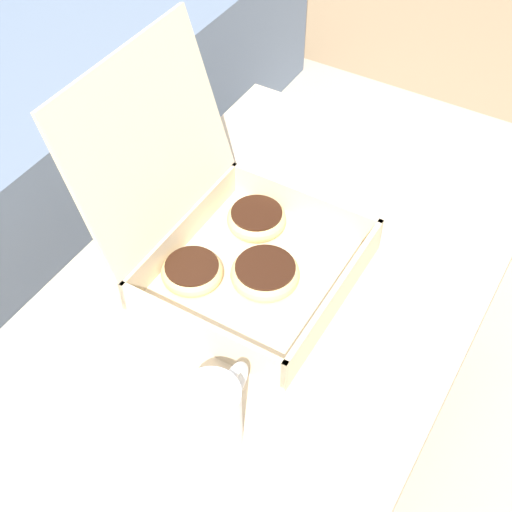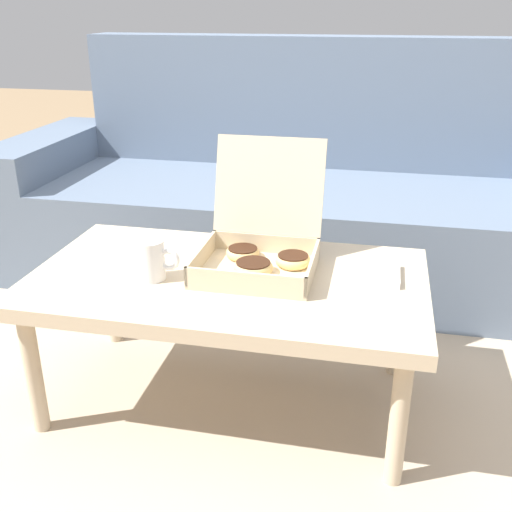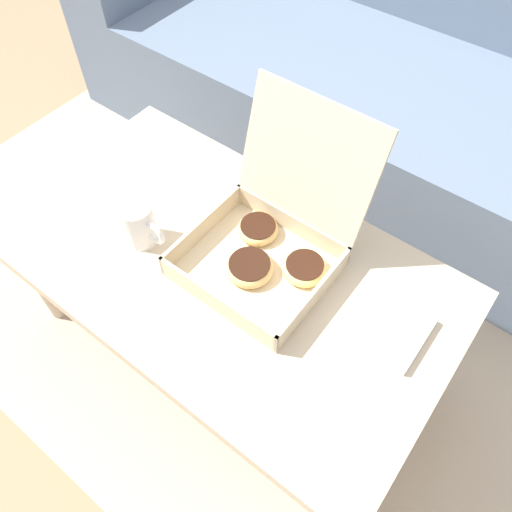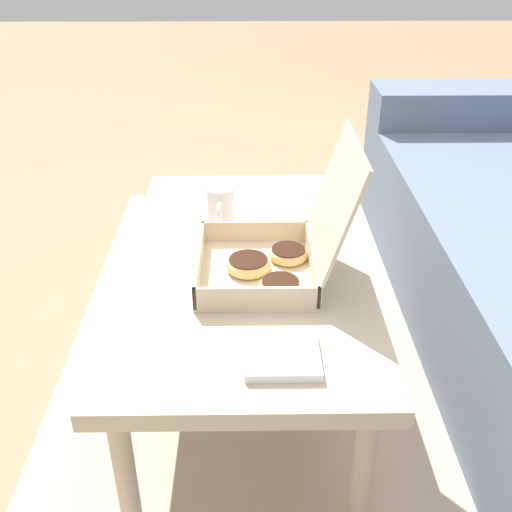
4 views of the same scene
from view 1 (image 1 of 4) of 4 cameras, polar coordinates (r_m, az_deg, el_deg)
The scene contains 6 objects.
ground_plane at distance 1.44m, azimuth -6.14°, elevation -12.22°, with size 12.00×12.00×0.00m, color #937756.
area_rug at distance 1.56m, azimuth -15.27°, elevation -6.94°, with size 2.47×1.97×0.01m, color tan.
coffee_table at distance 1.08m, azimuth -0.64°, elevation -6.23°, with size 1.05×0.60×0.40m.
pastry_box at distance 1.07m, azimuth -2.25°, elevation 1.55°, with size 0.31×0.36×0.33m.
coffee_mug at distance 0.90m, azimuth -3.40°, elevation -12.49°, with size 0.12×0.07×0.11m.
napkin_stack at distance 1.30m, azimuth 5.15°, elevation 8.04°, with size 0.14×0.14×0.02m.
Camera 1 is at (-0.55, -0.50, 1.23)m, focal length 50.00 mm.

